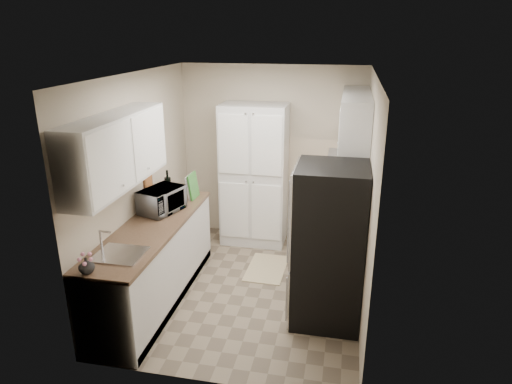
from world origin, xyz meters
TOP-DOWN VIEW (x-y plane):
  - ground at (0.00, 0.00)m, footprint 3.20×3.20m
  - room_shell at (-0.02, -0.01)m, footprint 2.64×3.24m
  - pantry_cabinet at (-0.20, 1.32)m, footprint 0.90×0.55m
  - base_cabinet_left at (-0.99, -0.43)m, footprint 0.60×2.30m
  - countertop_left at (-0.99, -0.43)m, footprint 0.63×2.33m
  - base_cabinet_right at (0.99, 1.19)m, footprint 0.60×0.80m
  - countertop_right at (0.99, 1.19)m, footprint 0.63×0.83m
  - electric_range at (0.97, 0.39)m, footprint 0.71×0.78m
  - refrigerator at (0.94, -0.41)m, footprint 0.70×0.72m
  - microwave at (-1.02, -0.03)m, footprint 0.49×0.59m
  - wine_bottle at (-1.14, 0.46)m, footprint 0.08×0.08m
  - flower_vase at (-1.11, -1.52)m, footprint 0.14×0.14m
  - cutting_board at (-0.81, 0.48)m, footprint 0.03×0.26m
  - toaster_oven at (1.07, 1.25)m, footprint 0.38×0.46m
  - fruit_basket at (1.07, 1.27)m, footprint 0.26×0.26m
  - kitchen_mat at (0.14, 0.49)m, footprint 0.50×0.78m

SIDE VIEW (x-z plane):
  - ground at x=0.00m, z-range 0.00..0.00m
  - kitchen_mat at x=0.14m, z-range 0.00..0.01m
  - base_cabinet_left at x=-0.99m, z-range 0.00..0.88m
  - base_cabinet_right at x=0.99m, z-range 0.00..0.88m
  - electric_range at x=0.97m, z-range -0.09..1.04m
  - refrigerator at x=0.94m, z-range 0.00..1.70m
  - countertop_left at x=-0.99m, z-range 0.88..0.92m
  - countertop_right at x=0.99m, z-range 0.88..0.92m
  - flower_vase at x=-1.11m, z-range 0.92..1.07m
  - pantry_cabinet at x=-0.20m, z-range 0.00..2.00m
  - toaster_oven at x=1.07m, z-range 0.92..1.17m
  - microwave at x=-1.02m, z-range 0.92..1.20m
  - wine_bottle at x=-1.14m, z-range 0.92..1.24m
  - cutting_board at x=-0.81m, z-range 0.92..1.24m
  - fruit_basket at x=1.07m, z-range 1.17..1.28m
  - room_shell at x=-0.02m, z-range 0.37..2.89m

